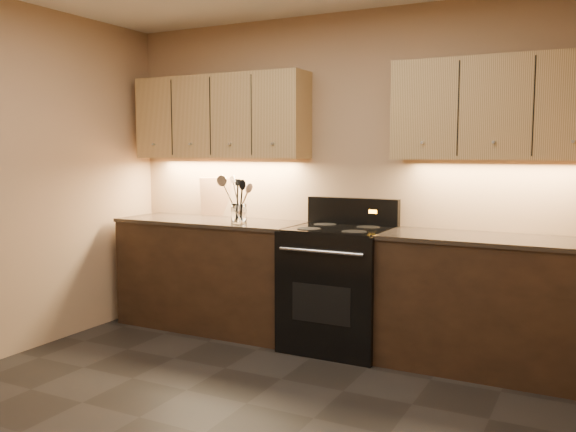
% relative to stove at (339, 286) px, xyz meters
% --- Properties ---
extents(wall_back, '(4.00, 0.04, 2.60)m').
position_rel_stove_xyz_m(wall_back, '(-0.08, 0.32, 0.82)').
color(wall_back, '#9D805C').
rests_on(wall_back, ground).
extents(counter_left, '(1.62, 0.62, 0.93)m').
position_rel_stove_xyz_m(counter_left, '(-1.18, 0.02, -0.01)').
color(counter_left, black).
rests_on(counter_left, ground).
extents(counter_right, '(1.46, 0.62, 0.93)m').
position_rel_stove_xyz_m(counter_right, '(1.10, 0.02, -0.01)').
color(counter_right, black).
rests_on(counter_right, ground).
extents(stove, '(0.76, 0.68, 1.14)m').
position_rel_stove_xyz_m(stove, '(0.00, 0.00, 0.00)').
color(stove, black).
rests_on(stove, ground).
extents(upper_cab_left, '(1.60, 0.30, 0.70)m').
position_rel_stove_xyz_m(upper_cab_left, '(-1.18, 0.17, 1.32)').
color(upper_cab_left, tan).
rests_on(upper_cab_left, wall_back).
extents(upper_cab_right, '(1.44, 0.30, 0.70)m').
position_rel_stove_xyz_m(upper_cab_right, '(1.10, 0.17, 1.32)').
color(upper_cab_right, tan).
rests_on(upper_cab_right, wall_back).
extents(outlet_plate, '(0.08, 0.01, 0.12)m').
position_rel_stove_xyz_m(outlet_plate, '(-1.38, 0.31, 0.64)').
color(outlet_plate, '#B2B5BA').
rests_on(outlet_plate, wall_back).
extents(utensil_crock, '(0.17, 0.17, 0.16)m').
position_rel_stove_xyz_m(utensil_crock, '(-0.84, -0.09, 0.52)').
color(utensil_crock, white).
rests_on(utensil_crock, counter_left).
extents(cutting_board, '(0.28, 0.14, 0.35)m').
position_rel_stove_xyz_m(cutting_board, '(-1.32, 0.29, 0.62)').
color(cutting_board, tan).
rests_on(cutting_board, counter_left).
extents(wooden_spoon, '(0.17, 0.12, 0.32)m').
position_rel_stove_xyz_m(wooden_spoon, '(-0.86, -0.10, 0.63)').
color(wooden_spoon, tan).
rests_on(wooden_spoon, utensil_crock).
extents(black_spoon, '(0.12, 0.11, 0.35)m').
position_rel_stove_xyz_m(black_spoon, '(-0.84, -0.07, 0.64)').
color(black_spoon, black).
rests_on(black_spoon, utensil_crock).
extents(black_turner, '(0.13, 0.17, 0.37)m').
position_rel_stove_xyz_m(black_turner, '(-0.84, -0.12, 0.65)').
color(black_turner, black).
rests_on(black_turner, utensil_crock).
extents(steel_spatula, '(0.18, 0.10, 0.40)m').
position_rel_stove_xyz_m(steel_spatula, '(-0.82, -0.07, 0.66)').
color(steel_spatula, silver).
rests_on(steel_spatula, utensil_crock).
extents(steel_skimmer, '(0.26, 0.14, 0.39)m').
position_rel_stove_xyz_m(steel_skimmer, '(-0.81, -0.10, 0.66)').
color(steel_skimmer, silver).
rests_on(steel_skimmer, utensil_crock).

